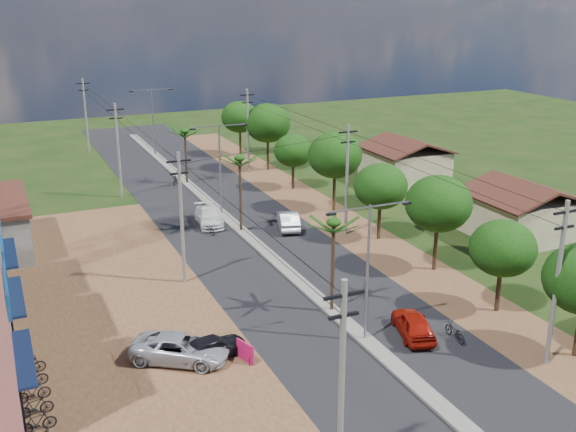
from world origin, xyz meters
The scene contains 37 objects.
ground centered at (0.00, 0.00, 0.00)m, with size 160.00×160.00×0.00m, color black.
road centered at (0.00, 15.00, 0.02)m, with size 12.00×110.00×0.04m, color black.
median centered at (0.00, 18.00, 0.09)m, with size 1.00×90.00×0.18m, color #605E56.
dirt_lot_west centered at (-15.00, 8.00, 0.02)m, with size 18.00×46.00×0.04m, color #4F2F1B.
dirt_shoulder_east centered at (8.50, 15.00, 0.01)m, with size 5.00×90.00×0.03m, color #4F2F1B.
house_east_near centered at (20.00, 10.00, 2.39)m, with size 7.60×7.50×4.60m.
house_east_far centered at (21.00, 28.00, 2.39)m, with size 7.60×7.50×4.60m.
tree_east_b centered at (9.30, 0.00, 4.11)m, with size 4.00×4.00×5.83m.
tree_east_c centered at (9.70, 7.00, 4.86)m, with size 4.60×4.60×6.83m.
tree_east_d centered at (9.40, 14.00, 4.34)m, with size 4.20×4.20×6.13m.
tree_east_e centered at (9.60, 22.00, 5.09)m, with size 4.80×4.80×7.14m.
tree_east_f centered at (9.20, 30.00, 3.89)m, with size 3.80×3.80×5.52m.
tree_east_g centered at (9.80, 38.00, 5.24)m, with size 5.00×5.00×7.38m.
tree_east_h centered at (9.50, 46.00, 4.64)m, with size 4.40×4.40×6.52m.
palm_median_near centered at (0.00, 4.00, 5.54)m, with size 2.00×2.00×6.15m.
palm_median_mid centered at (0.00, 20.00, 5.90)m, with size 2.00×2.00×6.55m.
palm_median_far centered at (0.00, 36.00, 5.26)m, with size 2.00×2.00×5.85m.
streetlight_near centered at (0.00, 0.00, 4.79)m, with size 5.10×0.18×8.00m.
streetlight_mid centered at (0.00, 25.00, 4.79)m, with size 5.10×0.18×8.00m.
streetlight_far centered at (0.00, 50.00, 4.79)m, with size 5.10×0.18×8.00m.
utility_pole_w_a centered at (-7.00, -10.00, 4.76)m, with size 1.60×0.24×9.00m.
utility_pole_w_b centered at (-7.00, 12.00, 4.76)m, with size 1.60×0.24×9.00m.
utility_pole_w_c centered at (-7.00, 34.00, 4.76)m, with size 1.60×0.24×9.00m.
utility_pole_w_d centered at (-7.00, 55.00, 4.76)m, with size 1.60×0.24×9.00m.
utility_pole_e_a centered at (7.50, -6.00, 4.76)m, with size 1.60×0.24×9.00m.
utility_pole_e_b centered at (7.50, 16.00, 4.76)m, with size 1.60×0.24×9.00m.
utility_pole_e_c centered at (7.50, 38.00, 4.76)m, with size 1.60×0.24×9.00m.
car_red_near centered at (2.78, -0.60, 0.71)m, with size 1.68×4.18×1.42m, color #941208.
car_silver_mid centered at (3.83, 19.16, 0.73)m, with size 1.54×4.43×1.46m, color #A9ACB2.
car_white_far centered at (-1.87, 22.77, 0.69)m, with size 1.93×4.74×1.38m, color silver.
car_parked_silver centered at (-10.01, 2.09, 0.72)m, with size 2.40×5.20×1.45m, color #A9ACB2.
car_parked_dark centered at (-8.35, 1.69, 0.64)m, with size 1.51×3.77×1.28m, color black.
moto_rider_east centered at (4.66, -1.95, 0.48)m, with size 0.64×1.84×0.97m, color black.
moto_rider_west_a centered at (-2.60, 20.52, 0.44)m, with size 0.58×1.67×0.88m, color black.
moto_rider_west_b centered at (-1.20, 36.18, 0.52)m, with size 0.49×1.73×1.04m, color black.
roadside_sign centered at (-6.90, 0.66, 0.56)m, with size 0.52×1.31×1.13m.
parked_scooter_row centered at (-17.43, -0.64, 0.50)m, with size 1.71×9.77×1.00m.
Camera 1 is at (-17.63, -28.99, 18.49)m, focal length 42.00 mm.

